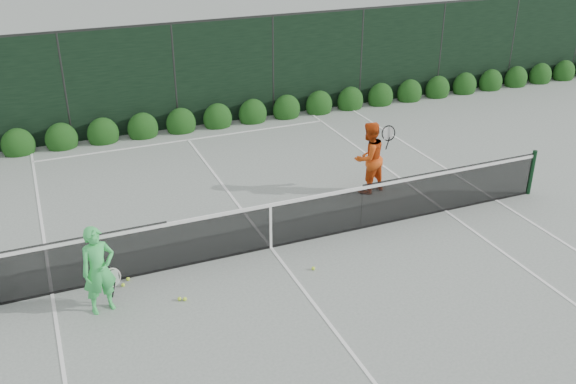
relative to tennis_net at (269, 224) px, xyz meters
name	(u,v)px	position (x,y,z in m)	size (l,w,h in m)	color
ground	(271,248)	(0.02, 0.00, -0.53)	(80.00, 80.00, 0.00)	gray
tennis_net	(269,224)	(0.00, 0.00, 0.00)	(12.90, 0.10, 1.07)	#103119
player_woman	(99,270)	(-3.31, -0.80, 0.25)	(0.67, 0.49, 1.56)	#39C558
player_man	(369,158)	(3.04, 1.55, 0.32)	(0.97, 0.83, 1.69)	#D54911
court_lines	(271,248)	(0.02, 0.00, -0.53)	(11.03, 23.83, 0.01)	white
windscreen_fence	(334,246)	(0.02, -2.71, 0.98)	(32.00, 21.07, 3.06)	black
hedge_row	(181,124)	(0.02, 7.15, -0.30)	(31.66, 0.65, 0.94)	#10380F
tennis_balls	(187,286)	(-1.86, -0.70, -0.50)	(3.43, 1.07, 0.07)	#C7F436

